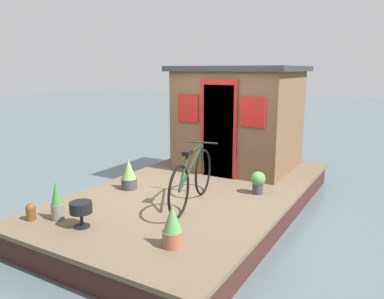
# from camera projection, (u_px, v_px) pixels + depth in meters

# --- Properties ---
(ground_plane) EXTENTS (60.00, 60.00, 0.00)m
(ground_plane) POSITION_uv_depth(u_px,v_px,m) (198.00, 210.00, 6.43)
(ground_plane) COLOR #4C5B60
(houseboat_deck) EXTENTS (5.61, 3.17, 0.40)m
(houseboat_deck) POSITION_uv_depth(u_px,v_px,m) (198.00, 199.00, 6.38)
(houseboat_deck) COLOR brown
(houseboat_deck) RESTS_ON ground_plane
(houseboat_cabin) EXTENTS (2.05, 2.35, 2.03)m
(houseboat_cabin) POSITION_uv_depth(u_px,v_px,m) (239.00, 117.00, 7.56)
(houseboat_cabin) COLOR brown
(houseboat_cabin) RESTS_ON houseboat_deck
(bicycle) EXTENTS (1.74, 0.50, 0.87)m
(bicycle) POSITION_uv_depth(u_px,v_px,m) (192.00, 179.00, 5.46)
(bicycle) COLOR black
(bicycle) RESTS_ON houseboat_deck
(potted_plant_sage) EXTENTS (0.23, 0.23, 0.51)m
(potted_plant_sage) POSITION_uv_depth(u_px,v_px,m) (172.00, 226.00, 4.18)
(potted_plant_sage) COLOR #935138
(potted_plant_sage) RESTS_ON houseboat_deck
(potted_plant_lavender) EXTENTS (0.17, 0.17, 0.53)m
(potted_plant_lavender) POSITION_uv_depth(u_px,v_px,m) (57.00, 202.00, 4.94)
(potted_plant_lavender) COLOR slate
(potted_plant_lavender) RESTS_ON houseboat_deck
(potted_plant_succulent) EXTENTS (0.27, 0.27, 0.51)m
(potted_plant_succulent) POSITION_uv_depth(u_px,v_px,m) (129.00, 175.00, 6.23)
(potted_plant_succulent) COLOR #38383D
(potted_plant_succulent) RESTS_ON houseboat_deck
(potted_plant_geranium) EXTENTS (0.24, 0.24, 0.37)m
(potted_plant_geranium) POSITION_uv_depth(u_px,v_px,m) (258.00, 181.00, 6.00)
(potted_plant_geranium) COLOR #38383D
(potted_plant_geranium) RESTS_ON houseboat_deck
(charcoal_grill) EXTENTS (0.28, 0.28, 0.33)m
(charcoal_grill) POSITION_uv_depth(u_px,v_px,m) (81.00, 209.00, 4.71)
(charcoal_grill) COLOR black
(charcoal_grill) RESTS_ON houseboat_deck
(mooring_bollard) EXTENTS (0.13, 0.13, 0.23)m
(mooring_bollard) POSITION_uv_depth(u_px,v_px,m) (31.00, 211.00, 4.96)
(mooring_bollard) COLOR brown
(mooring_bollard) RESTS_ON houseboat_deck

